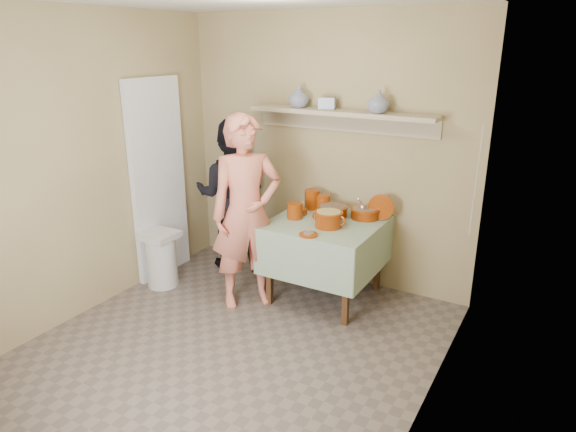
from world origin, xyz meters
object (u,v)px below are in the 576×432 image
Objects in this scene: person_cook at (247,213)px; trash_bin at (161,259)px; person_helper at (232,195)px; cazuela_rice at (328,218)px; serving_table at (326,233)px.

trash_bin is at bearing 139.71° from person_cook.
trash_bin is (-0.94, -0.14, -0.59)m from person_cook.
trash_bin is at bearing 44.31° from person_helper.
person_helper is 1.30m from cazuela_rice.
person_helper is 0.97m from trash_bin.
serving_table is (1.19, -0.18, -0.15)m from person_helper.
serving_table is 2.95× the size of cazuela_rice.
person_helper reaches higher than trash_bin.
cazuela_rice is 0.59× the size of trash_bin.
serving_table is at bearing 21.19° from trash_bin.
person_cook is at bearing -153.43° from cazuela_rice.
cazuela_rice is (0.65, 0.32, -0.03)m from person_cook.
person_helper is 1.63× the size of serving_table.
serving_table is 0.25m from cazuela_rice.
person_cook is at bearing -141.70° from serving_table.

